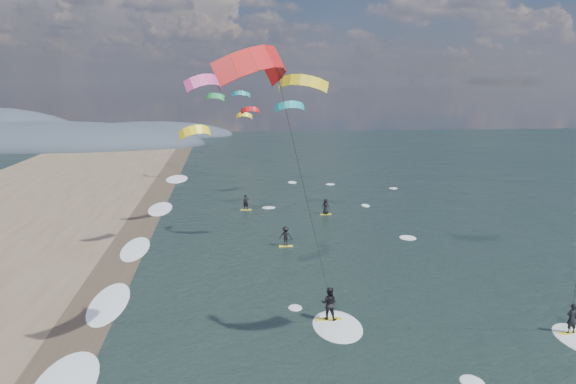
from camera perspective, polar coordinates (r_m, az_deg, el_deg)
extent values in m
cube|color=#382D23|center=(30.77, -21.00, -14.09)|extent=(3.00, 240.00, 0.00)
ellipsoid|color=#3D4756|center=(122.93, -23.48, 4.26)|extent=(64.00, 24.00, 10.00)
ellipsoid|color=#3D4756|center=(138.67, -13.95, 5.53)|extent=(40.00, 18.00, 7.00)
cube|color=yellow|center=(33.10, 26.76, -12.70)|extent=(1.29, 0.39, 0.06)
imported|color=black|center=(32.79, 26.88, -11.38)|extent=(0.60, 0.41, 1.59)
cube|color=yellow|center=(31.35, 4.18, -12.80)|extent=(1.43, 0.44, 0.07)
imported|color=black|center=(30.98, 4.21, -11.21)|extent=(1.08, 0.97, 1.81)
ellipsoid|color=white|center=(30.70, 5.03, -13.42)|extent=(2.60, 4.20, 0.12)
cylinder|color=black|center=(25.94, 1.85, -0.53)|extent=(0.02, 0.02, 14.20)
cube|color=yellow|center=(44.37, -0.24, -5.52)|extent=(1.10, 0.35, 0.05)
imported|color=black|center=(44.15, -0.24, -4.50)|extent=(1.08, 0.69, 1.58)
cube|color=yellow|center=(55.00, 3.85, -2.26)|extent=(1.10, 0.35, 0.05)
imported|color=black|center=(54.83, 3.87, -1.46)|extent=(0.88, 0.75, 1.53)
cube|color=yellow|center=(56.91, -4.29, -1.81)|extent=(1.10, 0.35, 0.05)
imported|color=black|center=(56.74, -4.30, -1.03)|extent=(0.59, 0.42, 1.53)
ellipsoid|color=white|center=(27.03, -20.57, -17.74)|extent=(2.40, 5.40, 0.11)
ellipsoid|color=white|center=(35.00, -17.05, -10.72)|extent=(2.40, 5.40, 0.11)
ellipsoid|color=white|center=(45.26, -14.58, -5.58)|extent=(2.40, 5.40, 0.11)
ellipsoid|color=white|center=(58.72, -12.75, -1.68)|extent=(2.40, 5.40, 0.11)
ellipsoid|color=white|center=(76.30, -11.35, 1.30)|extent=(2.40, 5.40, 0.11)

